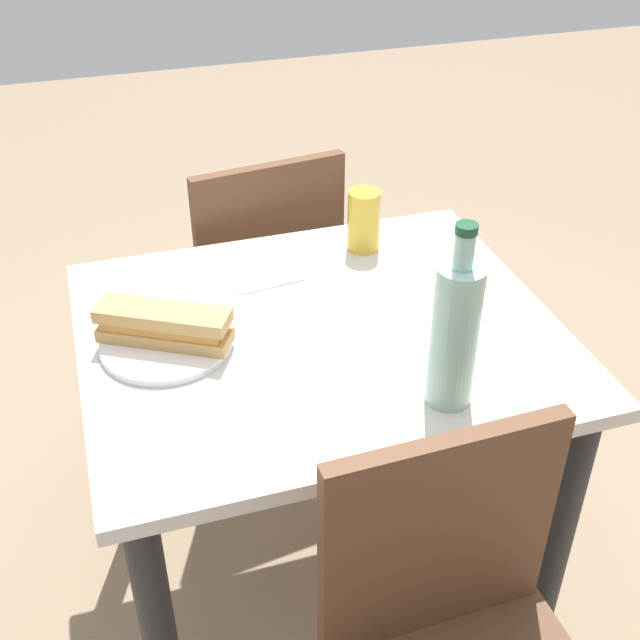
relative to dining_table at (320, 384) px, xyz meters
The scene contains 9 objects.
ground_plane 0.60m from the dining_table, ahead, with size 8.00×8.00×0.00m, color #8C755B.
dining_table is the anchor object (origin of this frame).
chair_far 0.59m from the dining_table, 88.90° to the left, with size 0.45×0.45×0.86m.
plate_near 0.32m from the dining_table, behind, with size 0.24×0.24×0.01m, color white.
baguette_sandwich_near 0.34m from the dining_table, behind, with size 0.25×0.18×0.07m.
knife_near 0.32m from the dining_table, 162.92° to the left, with size 0.16×0.11×0.01m.
water_bottle 0.40m from the dining_table, 60.75° to the right, with size 0.08×0.08×0.33m.
beer_glass 0.39m from the dining_table, 55.71° to the left, with size 0.07×0.07×0.14m, color gold.
paper_napkin 0.28m from the dining_table, 103.60° to the left, with size 0.14×0.14×0.00m, color white.
Camera 1 is at (-0.38, -1.21, 1.63)m, focal length 45.67 mm.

